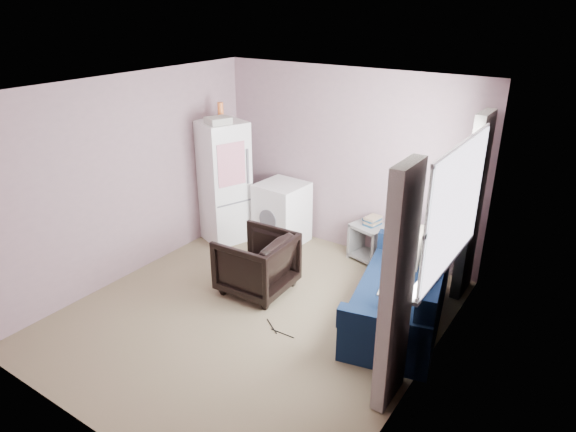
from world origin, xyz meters
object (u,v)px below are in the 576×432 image
sofa (405,296)px  armchair (257,260)px  side_table (371,239)px  fridge (224,181)px  washing_machine (282,212)px

sofa → armchair: bearing=179.8°
side_table → sofa: size_ratio=0.30×
armchair → sofa: (1.73, 0.38, -0.09)m
fridge → side_table: fridge is taller
armchair → washing_machine: (-0.52, 1.29, 0.06)m
armchair → washing_machine: washing_machine is taller
washing_machine → side_table: bearing=13.6°
armchair → side_table: armchair is taller
washing_machine → side_table: size_ratio=1.42×
armchair → fridge: (-1.27, 0.93, 0.48)m
side_table → sofa: (0.95, -1.14, 0.02)m
armchair → washing_machine: size_ratio=0.91×
side_table → fridge: bearing=-164.0°
sofa → side_table: bearing=117.3°
fridge → side_table: size_ratio=3.18×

